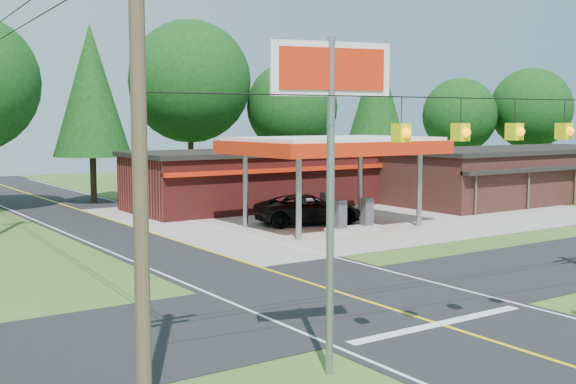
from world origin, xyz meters
TOP-DOWN VIEW (x-y plane):
  - ground at (0.00, 0.00)m, footprint 120.00×120.00m
  - main_highway at (0.00, 0.00)m, footprint 8.00×120.00m
  - cross_road at (0.00, 0.00)m, footprint 70.00×7.00m
  - lane_center_yellow at (0.00, 0.00)m, footprint 0.15×110.00m
  - gas_canopy at (9.00, 13.00)m, footprint 10.60×7.40m
  - convenience_store at (10.00, 22.98)m, footprint 16.40×7.55m
  - strip_building at (28.00, 15.98)m, footprint 20.40×8.75m
  - utility_pole_near_left at (-9.50, -5.00)m, footprint 1.80×0.30m
  - overhead_beacons at (-1.00, -6.00)m, footprint 17.04×2.04m
  - treeline_backdrop at (0.82, 24.01)m, footprint 70.27×51.59m
  - suv_car at (8.50, 14.50)m, footprint 7.39×7.39m
  - sedan_car at (12.00, 21.00)m, footprint 4.35×4.35m
  - big_stop_sign at (-5.00, -5.01)m, footprint 2.75×0.78m

SIDE VIEW (x-z plane):
  - ground at x=0.00m, z-range 0.00..0.00m
  - main_highway at x=0.00m, z-range 0.00..0.02m
  - cross_road at x=0.00m, z-range 0.00..0.03m
  - lane_center_yellow at x=0.00m, z-range 0.02..0.03m
  - sedan_car at x=12.00m, z-range 0.00..1.34m
  - suv_car at x=8.50m, z-range 0.00..1.66m
  - strip_building at x=28.00m, z-range 0.01..3.81m
  - convenience_store at x=10.00m, z-range 0.02..3.82m
  - gas_canopy at x=9.00m, z-range 1.83..6.70m
  - utility_pole_near_left at x=-9.50m, z-range 0.20..10.20m
  - big_stop_sign at x=-5.00m, z-range 1.93..9.52m
  - overhead_beacons at x=-1.00m, z-range 5.70..6.73m
  - treeline_backdrop at x=0.82m, z-range 0.84..14.14m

